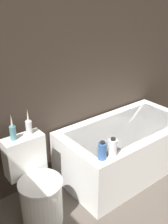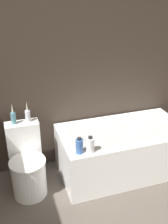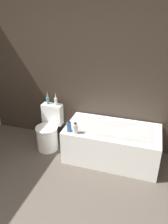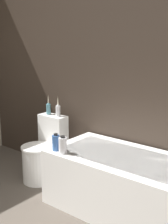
{
  "view_description": "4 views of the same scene",
  "coord_description": "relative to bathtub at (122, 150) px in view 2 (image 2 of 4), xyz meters",
  "views": [
    {
      "loc": [
        -1.11,
        0.3,
        1.9
      ],
      "look_at": [
        0.18,
        1.95,
        0.93
      ],
      "focal_mm": 42.0,
      "sensor_mm": 36.0,
      "label": 1
    },
    {
      "loc": [
        -0.44,
        -0.39,
        2.08
      ],
      "look_at": [
        0.31,
        1.94,
        0.89
      ],
      "focal_mm": 42.0,
      "sensor_mm": 36.0,
      "label": 2
    },
    {
      "loc": [
        1.28,
        -0.98,
        2.32
      ],
      "look_at": [
        0.39,
        1.8,
        0.88
      ],
      "focal_mm": 35.0,
      "sensor_mm": 36.0,
      "label": 3
    },
    {
      "loc": [
        2.23,
        -0.4,
        1.68
      ],
      "look_at": [
        0.38,
        1.9,
        0.95
      ],
      "focal_mm": 50.0,
      "sensor_mm": 36.0,
      "label": 4
    }
  ],
  "objects": [
    {
      "name": "vase_gold",
      "position": [
        -1.2,
        0.19,
        0.54
      ],
      "size": [
        0.05,
        0.05,
        0.24
      ],
      "color": "teal",
      "rests_on": "toilet"
    },
    {
      "name": "shampoo_bottle_tall",
      "position": [
        -0.62,
        -0.29,
        0.36
      ],
      "size": [
        0.07,
        0.07,
        0.18
      ],
      "color": "#335999",
      "rests_on": "bathtub"
    },
    {
      "name": "shampoo_bottle_short",
      "position": [
        -0.52,
        -0.31,
        0.36
      ],
      "size": [
        0.08,
        0.08,
        0.18
      ],
      "color": "silver",
      "rests_on": "bathtub"
    },
    {
      "name": "wall_back_tiled",
      "position": [
        -0.81,
        0.44,
        1.01
      ],
      "size": [
        6.4,
        0.06,
        2.6
      ],
      "color": "#332821",
      "rests_on": "ground_plane"
    },
    {
      "name": "bathtub",
      "position": [
        0.0,
        0.0,
        0.0
      ],
      "size": [
        1.49,
        0.78,
        0.57
      ],
      "color": "white",
      "rests_on": "ground"
    },
    {
      "name": "toilet",
      "position": [
        -1.13,
        -0.01,
        0.02
      ],
      "size": [
        0.38,
        0.53,
        0.75
      ],
      "color": "white",
      "rests_on": "ground"
    },
    {
      "name": "vase_silver",
      "position": [
        -1.05,
        0.2,
        0.54
      ],
      "size": [
        0.06,
        0.06,
        0.24
      ],
      "color": "silver",
      "rests_on": "toilet"
    }
  ]
}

